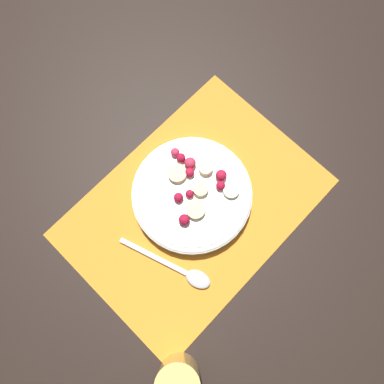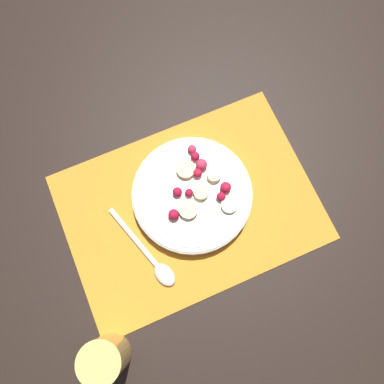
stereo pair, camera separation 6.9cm
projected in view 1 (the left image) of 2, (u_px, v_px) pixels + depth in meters
ground_plane at (194, 207)px, 0.72m from camera, size 3.00×3.00×0.00m
placemat at (194, 207)px, 0.72m from camera, size 0.47×0.33×0.01m
fruit_bowl at (192, 194)px, 0.70m from camera, size 0.23×0.23×0.05m
spoon at (184, 272)px, 0.68m from camera, size 0.07×0.18×0.01m
drinking_glass at (178, 380)px, 0.60m from camera, size 0.07×0.07×0.10m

